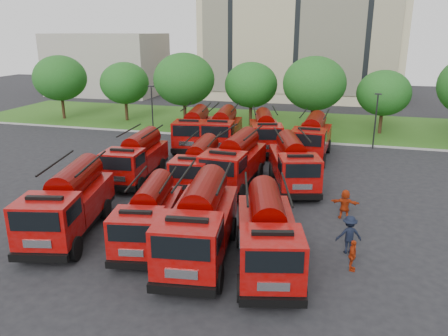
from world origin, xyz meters
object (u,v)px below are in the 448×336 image
object	(u,v)px
fire_truck_1	(149,215)
fire_truck_10	(265,132)
firefighter_3	(347,252)
firefighter_0	(168,274)
fire_truck_0	(69,203)
fire_truck_11	(312,137)
fire_truck_3	(267,233)
fire_truck_6	(235,161)
fire_truck_2	(200,222)
firefighter_1	(189,295)
fire_truck_5	(199,165)
firefighter_2	(351,270)
fire_truck_8	(195,129)
fire_truck_9	(223,129)
firefighter_5	(344,218)
fire_truck_7	(293,163)
firefighter_4	(153,225)
fire_truck_4	(137,157)

from	to	relation	value
fire_truck_1	fire_truck_10	xyz separation A→B (m)	(2.53, 19.50, 0.18)
firefighter_3	firefighter_0	bearing A→B (deg)	11.18
fire_truck_0	fire_truck_11	distance (m)	21.59
fire_truck_3	fire_truck_6	xyz separation A→B (m)	(-4.07, 10.45, 0.09)
fire_truck_2	firefighter_1	size ratio (longest dim) A/B	5.02
fire_truck_5	fire_truck_6	distance (m)	2.49
fire_truck_2	fire_truck_5	distance (m)	9.89
firefighter_2	fire_truck_8	bearing A→B (deg)	40.22
fire_truck_9	fire_truck_10	xyz separation A→B (m)	(3.90, 0.32, -0.08)
firefighter_0	firefighter_5	world-z (taller)	firefighter_0
fire_truck_7	fire_truck_9	bearing A→B (deg)	114.64
firefighter_0	fire_truck_5	bearing A→B (deg)	101.49
firefighter_3	fire_truck_5	bearing A→B (deg)	-52.38
fire_truck_1	firefighter_4	xyz separation A→B (m)	(-0.72, 1.94, -1.54)
fire_truck_3	firefighter_2	world-z (taller)	fire_truck_3
fire_truck_2	fire_truck_6	distance (m)	10.36
fire_truck_0	fire_truck_1	size ratio (longest dim) A/B	1.17
fire_truck_9	firefighter_3	world-z (taller)	fire_truck_9
firefighter_1	firefighter_3	xyz separation A→B (m)	(6.36, 5.45, 0.00)
fire_truck_6	firefighter_2	distance (m)	12.65
fire_truck_6	firefighter_5	world-z (taller)	fire_truck_6
fire_truck_0	fire_truck_7	size ratio (longest dim) A/B	1.05
fire_truck_7	firefighter_4	xyz separation A→B (m)	(-6.81, -8.52, -1.69)
firefighter_5	firefighter_3	bearing A→B (deg)	95.09
fire_truck_8	fire_truck_9	size ratio (longest dim) A/B	1.00
fire_truck_0	fire_truck_10	distance (m)	20.88
fire_truck_5	firefighter_4	xyz separation A→B (m)	(-0.57, -6.68, -1.60)
fire_truck_7	fire_truck_10	distance (m)	9.71
fire_truck_5	firefighter_3	distance (m)	12.38
firefighter_0	firefighter_2	size ratio (longest dim) A/B	1.28
fire_truck_6	firefighter_1	distance (m)	13.70
fire_truck_11	fire_truck_9	bearing A→B (deg)	176.02
firefighter_4	fire_truck_11	bearing A→B (deg)	-66.35
fire_truck_6	fire_truck_10	xyz separation A→B (m)	(0.39, 9.94, -0.07)
fire_truck_2	fire_truck_11	xyz separation A→B (m)	(3.85, 18.99, -0.04)
firefighter_0	firefighter_1	bearing A→B (deg)	-40.95
fire_truck_4	firefighter_5	distance (m)	15.16
fire_truck_7	firefighter_1	size ratio (longest dim) A/B	4.75
fire_truck_11	firefighter_2	world-z (taller)	fire_truck_11
fire_truck_0	fire_truck_6	size ratio (longest dim) A/B	1.03
firefighter_1	firefighter_4	size ratio (longest dim) A/B	0.90
fire_truck_0	firefighter_3	size ratio (longest dim) A/B	4.19
fire_truck_1	fire_truck_3	bearing A→B (deg)	-18.28
fire_truck_4	firefighter_1	bearing A→B (deg)	-60.88
fire_truck_3	firefighter_1	size ratio (longest dim) A/B	4.76
fire_truck_2	fire_truck_3	size ratio (longest dim) A/B	1.05
fire_truck_8	fire_truck_10	bearing A→B (deg)	-2.35
fire_truck_2	firefighter_2	distance (m)	7.30
firefighter_3	fire_truck_4	bearing A→B (deg)	-43.69
fire_truck_3	firefighter_2	xyz separation A→B (m)	(3.80, 0.71, -1.70)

